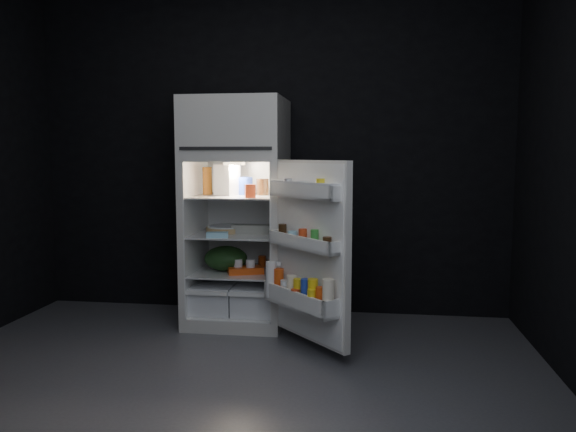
# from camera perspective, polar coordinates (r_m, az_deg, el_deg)

# --- Properties ---
(floor) EXTENTS (4.00, 3.40, 0.00)m
(floor) POSITION_cam_1_polar(r_m,az_deg,el_deg) (3.41, -6.91, -17.05)
(floor) COLOR #535359
(floor) RESTS_ON ground
(wall_back) EXTENTS (4.00, 0.00, 2.70)m
(wall_back) POSITION_cam_1_polar(r_m,az_deg,el_deg) (4.79, -1.86, 6.32)
(wall_back) COLOR black
(wall_back) RESTS_ON ground
(wall_front) EXTENTS (4.00, 0.00, 2.70)m
(wall_front) POSITION_cam_1_polar(r_m,az_deg,el_deg) (1.56, -24.01, 5.75)
(wall_front) COLOR black
(wall_front) RESTS_ON ground
(refrigerator) EXTENTS (0.76, 0.71, 1.78)m
(refrigerator) POSITION_cam_1_polar(r_m,az_deg,el_deg) (4.48, -5.14, 1.24)
(refrigerator) COLOR silver
(refrigerator) RESTS_ON ground
(fridge_door) EXTENTS (0.63, 0.66, 1.22)m
(fridge_door) POSITION_cam_1_polar(r_m,az_deg,el_deg) (3.77, 2.00, -4.00)
(fridge_door) COLOR silver
(fridge_door) RESTS_ON ground
(milk_jug) EXTENTS (0.20, 0.20, 0.24)m
(milk_jug) POSITION_cam_1_polar(r_m,az_deg,el_deg) (4.45, -6.21, 3.66)
(milk_jug) COLOR white
(milk_jug) RESTS_ON refrigerator
(mayo_jar) EXTENTS (0.12, 0.12, 0.14)m
(mayo_jar) POSITION_cam_1_polar(r_m,az_deg,el_deg) (4.48, -4.36, 3.06)
(mayo_jar) COLOR #213EB7
(mayo_jar) RESTS_ON refrigerator
(jam_jar) EXTENTS (0.11, 0.11, 0.13)m
(jam_jar) POSITION_cam_1_polar(r_m,az_deg,el_deg) (4.43, -2.59, 2.96)
(jam_jar) COLOR black
(jam_jar) RESTS_ON refrigerator
(amber_bottle) EXTENTS (0.10, 0.10, 0.22)m
(amber_bottle) POSITION_cam_1_polar(r_m,az_deg,el_deg) (4.53, -8.19, 3.55)
(amber_bottle) COLOR #BC671E
(amber_bottle) RESTS_ON refrigerator
(small_carton) EXTENTS (0.09, 0.08, 0.10)m
(small_carton) POSITION_cam_1_polar(r_m,az_deg,el_deg) (4.18, -3.87, 2.55)
(small_carton) COLOR red
(small_carton) RESTS_ON refrigerator
(egg_carton) EXTENTS (0.31, 0.12, 0.07)m
(egg_carton) POSITION_cam_1_polar(r_m,az_deg,el_deg) (4.43, -3.74, -1.33)
(egg_carton) COLOR #98988A
(egg_carton) RESTS_ON refrigerator
(pie) EXTENTS (0.33, 0.33, 0.04)m
(pie) POSITION_cam_1_polar(r_m,az_deg,el_deg) (4.54, -6.26, -1.35)
(pie) COLOR tan
(pie) RESTS_ON refrigerator
(flat_package) EXTENTS (0.18, 0.11, 0.04)m
(flat_package) POSITION_cam_1_polar(r_m,az_deg,el_deg) (4.24, -7.19, -1.91)
(flat_package) COLOR #92CBE2
(flat_package) RESTS_ON refrigerator
(wrapped_pkg) EXTENTS (0.14, 0.13, 0.05)m
(wrapped_pkg) POSITION_cam_1_polar(r_m,az_deg,el_deg) (4.54, -3.05, -1.27)
(wrapped_pkg) COLOR #F8EBCB
(wrapped_pkg) RESTS_ON refrigerator
(produce_bag) EXTENTS (0.43, 0.40, 0.20)m
(produce_bag) POSITION_cam_1_polar(r_m,az_deg,el_deg) (4.50, -6.34, -4.29)
(produce_bag) COLOR #193815
(produce_bag) RESTS_ON refrigerator
(yogurt_tray) EXTENTS (0.30, 0.23, 0.05)m
(yogurt_tray) POSITION_cam_1_polar(r_m,az_deg,el_deg) (4.39, -4.34, -5.50)
(yogurt_tray) COLOR #DA4A12
(yogurt_tray) RESTS_ON refrigerator
(small_can_red) EXTENTS (0.08, 0.08, 0.09)m
(small_can_red) POSITION_cam_1_polar(r_m,az_deg,el_deg) (4.64, -2.66, -4.61)
(small_can_red) COLOR #DA4A12
(small_can_red) RESTS_ON refrigerator
(small_can_silver) EXTENTS (0.07, 0.07, 0.09)m
(small_can_silver) POSITION_cam_1_polar(r_m,az_deg,el_deg) (4.57, -1.41, -4.78)
(small_can_silver) COLOR #B7B7BC
(small_can_silver) RESTS_ON refrigerator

